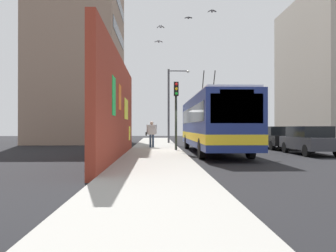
% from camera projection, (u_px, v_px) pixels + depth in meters
% --- Properties ---
extents(ground_plane, '(80.00, 80.00, 0.00)m').
position_uv_depth(ground_plane, '(182.00, 153.00, 20.41)').
color(ground_plane, black).
extents(sidewalk_slab, '(48.00, 3.20, 0.15)m').
position_uv_depth(sidewalk_slab, '(155.00, 152.00, 20.36)').
color(sidewalk_slab, '#9E9B93').
rests_on(sidewalk_slab, ground_plane).
extents(graffiti_wall, '(13.48, 0.32, 4.83)m').
position_uv_depth(graffiti_wall, '(118.00, 108.00, 16.05)').
color(graffiti_wall, maroon).
rests_on(graffiti_wall, ground_plane).
extents(building_far_left, '(10.95, 7.82, 18.30)m').
position_uv_depth(building_far_left, '(80.00, 51.00, 33.99)').
color(building_far_left, gray).
rests_on(building_far_left, ground_plane).
extents(city_bus, '(12.20, 2.64, 5.11)m').
position_uv_depth(city_bus, '(213.00, 122.00, 20.17)').
color(city_bus, navy).
rests_on(city_bus, ground_plane).
extents(parked_car_dark_gray, '(4.33, 1.85, 1.58)m').
position_uv_depth(parked_car_dark_gray, '(309.00, 140.00, 18.98)').
color(parked_car_dark_gray, '#38383D').
rests_on(parked_car_dark_gray, ground_plane).
extents(parked_car_black, '(4.91, 1.94, 1.58)m').
position_uv_depth(parked_car_black, '(276.00, 137.00, 24.23)').
color(parked_car_black, black).
rests_on(parked_car_black, ground_plane).
extents(pedestrian_midblock, '(0.24, 0.78, 1.78)m').
position_uv_depth(pedestrian_midblock, '(152.00, 132.00, 23.23)').
color(pedestrian_midblock, '#2D3F59').
rests_on(pedestrian_midblock, sidewalk_slab).
extents(traffic_light, '(0.49, 0.28, 4.12)m').
position_uv_depth(traffic_light, '(176.00, 104.00, 20.49)').
color(traffic_light, '#2D382D').
rests_on(traffic_light, sidewalk_slab).
extents(street_lamp, '(0.44, 1.96, 6.55)m').
position_uv_depth(street_lamp, '(171.00, 100.00, 30.26)').
color(street_lamp, '#4C4C51').
rests_on(street_lamp, sidewalk_slab).
extents(flying_pigeons, '(3.86, 3.93, 2.36)m').
position_uv_depth(flying_pigeons, '(180.00, 25.00, 23.31)').
color(flying_pigeons, gray).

